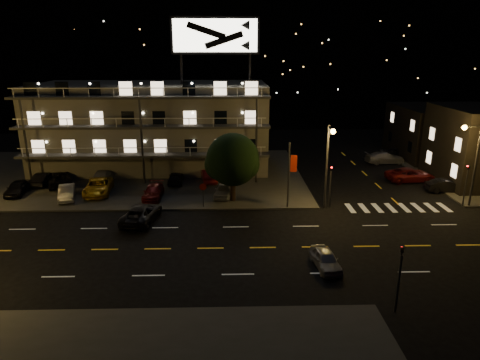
{
  "coord_description": "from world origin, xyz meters",
  "views": [
    {
      "loc": [
        -0.55,
        -29.63,
        14.55
      ],
      "look_at": [
        0.47,
        8.0,
        2.97
      ],
      "focal_mm": 32.0,
      "sensor_mm": 36.0,
      "label": 1
    }
  ],
  "objects_px": {
    "side_car_0": "(446,186)",
    "road_car_east": "(326,259)",
    "tree": "(232,161)",
    "lot_car_7": "(103,176)",
    "lot_car_4": "(224,190)",
    "lot_car_2": "(98,187)",
    "road_car_west": "(141,214)"
  },
  "relations": [
    {
      "from": "lot_car_7",
      "to": "road_car_east",
      "type": "height_order",
      "value": "lot_car_7"
    },
    {
      "from": "side_car_0",
      "to": "road_car_east",
      "type": "relative_size",
      "value": 1.12
    },
    {
      "from": "lot_car_7",
      "to": "road_car_west",
      "type": "xyz_separation_m",
      "value": [
        6.39,
        -11.2,
        -0.12
      ]
    },
    {
      "from": "lot_car_4",
      "to": "lot_car_7",
      "type": "relative_size",
      "value": 0.82
    },
    {
      "from": "lot_car_4",
      "to": "road_car_east",
      "type": "xyz_separation_m",
      "value": [
        7.13,
        -14.79,
        -0.22
      ]
    },
    {
      "from": "lot_car_7",
      "to": "road_car_east",
      "type": "xyz_separation_m",
      "value": [
        20.71,
        -19.82,
        -0.24
      ]
    },
    {
      "from": "lot_car_4",
      "to": "road_car_west",
      "type": "bearing_deg",
      "value": -128.95
    },
    {
      "from": "lot_car_2",
      "to": "side_car_0",
      "type": "height_order",
      "value": "lot_car_2"
    },
    {
      "from": "lot_car_7",
      "to": "lot_car_2",
      "type": "bearing_deg",
      "value": 96.49
    },
    {
      "from": "lot_car_4",
      "to": "lot_car_7",
      "type": "distance_m",
      "value": 14.48
    },
    {
      "from": "road_car_east",
      "to": "road_car_west",
      "type": "distance_m",
      "value": 16.71
    },
    {
      "from": "lot_car_4",
      "to": "road_car_west",
      "type": "xyz_separation_m",
      "value": [
        -7.19,
        -6.17,
        -0.09
      ]
    },
    {
      "from": "side_car_0",
      "to": "tree",
      "type": "bearing_deg",
      "value": 99.3
    },
    {
      "from": "road_car_east",
      "to": "lot_car_4",
      "type": "bearing_deg",
      "value": 109.38
    },
    {
      "from": "tree",
      "to": "side_car_0",
      "type": "distance_m",
      "value": 23.04
    },
    {
      "from": "lot_car_4",
      "to": "road_car_east",
      "type": "distance_m",
      "value": 16.42
    },
    {
      "from": "lot_car_2",
      "to": "road_car_east",
      "type": "bearing_deg",
      "value": -44.43
    },
    {
      "from": "tree",
      "to": "road_car_west",
      "type": "height_order",
      "value": "tree"
    },
    {
      "from": "tree",
      "to": "side_car_0",
      "type": "height_order",
      "value": "tree"
    },
    {
      "from": "tree",
      "to": "lot_car_4",
      "type": "bearing_deg",
      "value": 122.97
    },
    {
      "from": "lot_car_2",
      "to": "lot_car_4",
      "type": "relative_size",
      "value": 1.33
    },
    {
      "from": "lot_car_2",
      "to": "road_car_east",
      "type": "xyz_separation_m",
      "value": [
        20.18,
        -15.96,
        -0.27
      ]
    },
    {
      "from": "tree",
      "to": "road_car_east",
      "type": "relative_size",
      "value": 1.83
    },
    {
      "from": "lot_car_2",
      "to": "side_car_0",
      "type": "distance_m",
      "value": 36.53
    },
    {
      "from": "tree",
      "to": "lot_car_2",
      "type": "height_order",
      "value": "tree"
    },
    {
      "from": "lot_car_2",
      "to": "side_car_0",
      "type": "bearing_deg",
      "value": -6.18
    },
    {
      "from": "lot_car_7",
      "to": "lot_car_4",
      "type": "bearing_deg",
      "value": 158.41
    },
    {
      "from": "road_car_west",
      "to": "road_car_east",
      "type": "bearing_deg",
      "value": 157.08
    },
    {
      "from": "tree",
      "to": "road_car_west",
      "type": "relative_size",
      "value": 1.24
    },
    {
      "from": "lot_car_2",
      "to": "road_car_west",
      "type": "distance_m",
      "value": 9.39
    },
    {
      "from": "tree",
      "to": "road_car_east",
      "type": "distance_m",
      "value": 15.33
    },
    {
      "from": "road_car_west",
      "to": "lot_car_4",
      "type": "bearing_deg",
      "value": -131.22
    }
  ]
}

